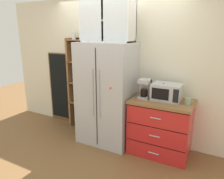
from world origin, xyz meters
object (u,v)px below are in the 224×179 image
at_px(microwave, 167,92).
at_px(bottle_clear, 163,93).
at_px(refrigerator, 107,94).
at_px(bottle_cobalt, 162,95).
at_px(mug_sage, 188,101).
at_px(coffee_maker, 145,88).
at_px(chalkboard_menu, 61,88).
at_px(mug_navy, 163,97).

height_order(microwave, bottle_clear, bottle_clear).
distance_m(refrigerator, bottle_cobalt, 0.98).
relative_size(mug_sage, bottle_clear, 0.46).
bearing_deg(coffee_maker, bottle_cobalt, -10.57).
distance_m(coffee_maker, chalkboard_menu, 2.05).
bearing_deg(bottle_cobalt, microwave, 62.71).
distance_m(microwave, mug_navy, 0.09).
height_order(refrigerator, bottle_clear, refrigerator).
distance_m(mug_navy, bottle_cobalt, 0.11).
relative_size(microwave, bottle_cobalt, 1.79).
height_order(refrigerator, coffee_maker, refrigerator).
bearing_deg(mug_sage, refrigerator, -178.90).
xyz_separation_m(microwave, mug_sage, (0.33, -0.06, -0.09)).
relative_size(bottle_cobalt, chalkboard_menu, 0.16).
bearing_deg(mug_sage, microwave, 169.67).
height_order(microwave, chalkboard_menu, chalkboard_menu).
height_order(mug_sage, bottle_clear, bottle_clear).
bearing_deg(refrigerator, chalkboard_menu, 166.43).
bearing_deg(chalkboard_menu, microwave, -5.71).
relative_size(mug_navy, bottle_cobalt, 0.48).
height_order(microwave, coffee_maker, coffee_maker).
distance_m(mug_sage, bottle_clear, 0.39).
xyz_separation_m(microwave, coffee_maker, (-0.34, -0.04, 0.03)).
bearing_deg(bottle_cobalt, mug_sage, 5.38).
relative_size(mug_sage, bottle_cobalt, 0.50).
relative_size(coffee_maker, bottle_clear, 1.17).
bearing_deg(microwave, refrigerator, -175.14).
xyz_separation_m(refrigerator, bottle_cobalt, (0.97, -0.01, 0.12)).
bearing_deg(chalkboard_menu, refrigerator, -13.57).
relative_size(coffee_maker, chalkboard_menu, 0.21).
relative_size(coffee_maker, mug_sage, 2.54).
bearing_deg(chalkboard_menu, bottle_cobalt, -8.20).
xyz_separation_m(mug_sage, bottle_cobalt, (-0.38, -0.04, 0.06)).
height_order(mug_sage, mug_navy, mug_navy).
relative_size(refrigerator, microwave, 4.02).
bearing_deg(mug_navy, microwave, 5.58).
distance_m(mug_sage, mug_navy, 0.38).
height_order(refrigerator, bottle_cobalt, refrigerator).
height_order(bottle_clear, chalkboard_menu, chalkboard_menu).
distance_m(mug_navy, bottle_clear, 0.07).
bearing_deg(mug_navy, mug_sage, -8.35).
bearing_deg(microwave, chalkboard_menu, 174.29).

